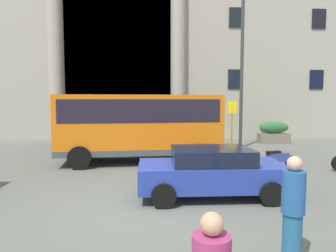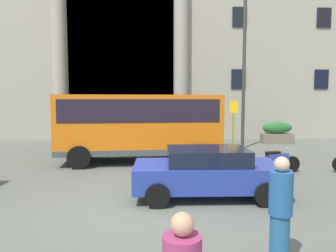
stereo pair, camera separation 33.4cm
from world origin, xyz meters
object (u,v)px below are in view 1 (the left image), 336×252
(lamppost_plaza_centre, at_px, (242,59))
(orange_minibus, at_px, (140,122))
(parked_compact_extra, at_px, (211,171))
(scooter_by_planter, at_px, (277,161))
(hedge_planter_entrance_left, at_px, (274,133))
(pedestrian_man_crossing, at_px, (293,211))
(hedge_planter_entrance_right, at_px, (114,131))
(bus_stop_sign, at_px, (232,121))
(hedge_planter_far_east, at_px, (203,132))

(lamppost_plaza_centre, bearing_deg, orange_minibus, -147.87)
(parked_compact_extra, bearing_deg, scooter_by_planter, 40.64)
(hedge_planter_entrance_left, xyz_separation_m, pedestrian_man_crossing, (-5.37, -13.79, 0.27))
(hedge_planter_entrance_left, xyz_separation_m, hedge_planter_entrance_right, (-9.82, 0.11, 0.16))
(bus_stop_sign, xyz_separation_m, pedestrian_man_crossing, (-1.81, -10.38, -0.71))
(parked_compact_extra, relative_size, scooter_by_planter, 2.11)
(parked_compact_extra, bearing_deg, lamppost_plaza_centre, 68.40)
(hedge_planter_far_east, bearing_deg, bus_stop_sign, -71.19)
(bus_stop_sign, xyz_separation_m, hedge_planter_far_east, (-0.96, 2.82, -0.83))
(hedge_planter_entrance_left, height_order, pedestrian_man_crossing, pedestrian_man_crossing)
(bus_stop_sign, xyz_separation_m, parked_compact_extra, (-2.38, -6.74, -0.91))
(pedestrian_man_crossing, distance_m, lamppost_plaza_centre, 12.84)
(pedestrian_man_crossing, bearing_deg, bus_stop_sign, -162.17)
(hedge_planter_far_east, height_order, pedestrian_man_crossing, pedestrian_man_crossing)
(hedge_planter_entrance_left, bearing_deg, lamppost_plaza_centre, -144.76)
(hedge_planter_far_east, height_order, scooter_by_planter, hedge_planter_far_east)
(bus_stop_sign, relative_size, hedge_planter_far_east, 1.43)
(hedge_planter_entrance_left, distance_m, lamppost_plaza_centre, 5.33)
(bus_stop_sign, distance_m, scooter_by_planter, 4.45)
(orange_minibus, height_order, pedestrian_man_crossing, orange_minibus)
(hedge_planter_entrance_left, bearing_deg, pedestrian_man_crossing, -111.29)
(hedge_planter_entrance_right, xyz_separation_m, scooter_by_planter, (6.77, -7.78, -0.34))
(parked_compact_extra, bearing_deg, pedestrian_man_crossing, -81.15)
(hedge_planter_entrance_left, height_order, lamppost_plaza_centre, lamppost_plaza_centre)
(pedestrian_man_crossing, xyz_separation_m, lamppost_plaza_centre, (2.72, 11.91, 3.96))
(hedge_planter_entrance_right, distance_m, scooter_by_planter, 10.32)
(orange_minibus, height_order, bus_stop_sign, orange_minibus)
(orange_minibus, xyz_separation_m, hedge_planter_entrance_right, (-1.76, 5.38, -0.91))
(hedge_planter_entrance_left, height_order, scooter_by_planter, hedge_planter_entrance_left)
(hedge_planter_entrance_left, relative_size, parked_compact_extra, 0.48)
(orange_minibus, xyz_separation_m, hedge_planter_far_east, (3.54, 4.68, -0.93))
(lamppost_plaza_centre, bearing_deg, hedge_planter_entrance_left, 35.24)
(scooter_by_planter, xyz_separation_m, lamppost_plaza_centre, (0.39, 5.79, 4.41))
(orange_minibus, bearing_deg, pedestrian_man_crossing, -77.18)
(scooter_by_planter, xyz_separation_m, pedestrian_man_crossing, (-2.33, -6.12, 0.45))
(scooter_by_planter, bearing_deg, hedge_planter_far_east, 85.70)
(scooter_by_planter, bearing_deg, hedge_planter_entrance_left, 52.26)
(orange_minibus, relative_size, hedge_planter_entrance_left, 3.66)
(bus_stop_sign, height_order, hedge_planter_far_east, bus_stop_sign)
(hedge_planter_entrance_right, height_order, scooter_by_planter, hedge_planter_entrance_right)
(hedge_planter_far_east, distance_m, lamppost_plaza_centre, 4.67)
(bus_stop_sign, xyz_separation_m, hedge_planter_entrance_left, (3.56, 3.41, -0.97))
(orange_minibus, bearing_deg, hedge_planter_entrance_right, 103.35)
(orange_minibus, bearing_deg, hedge_planter_entrance_left, 28.46)
(hedge_planter_entrance_left, bearing_deg, parked_compact_extra, -120.33)
(hedge_planter_entrance_left, bearing_deg, hedge_planter_entrance_right, 179.37)
(hedge_planter_far_east, bearing_deg, hedge_planter_entrance_left, 7.48)
(bus_stop_sign, bearing_deg, hedge_planter_entrance_left, 43.75)
(hedge_planter_entrance_right, distance_m, lamppost_plaza_centre, 8.47)
(parked_compact_extra, xyz_separation_m, scooter_by_planter, (2.89, 2.48, -0.25))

